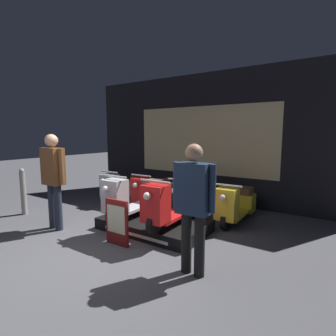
{
  "coord_description": "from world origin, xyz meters",
  "views": [
    {
      "loc": [
        2.9,
        -2.16,
        1.73
      ],
      "look_at": [
        0.08,
        2.14,
        1.05
      ],
      "focal_mm": 28.0,
      "sensor_mm": 36.0,
      "label": 1
    }
  ],
  "objects_px": {
    "scooter_backrow_3": "(236,204)",
    "street_bollard": "(23,192)",
    "scooter_display_left": "(136,197)",
    "person_left_browsing": "(53,174)",
    "scooter_display_right": "(174,204)",
    "person_right_browsing": "(193,200)",
    "price_sign_board": "(117,222)",
    "scooter_backrow_0": "(125,188)",
    "scooter_backrow_1": "(156,192)",
    "scooter_backrow_2": "(192,198)"
  },
  "relations": [
    {
      "from": "scooter_backrow_3",
      "to": "person_right_browsing",
      "type": "bearing_deg",
      "value": -84.66
    },
    {
      "from": "street_bollard",
      "to": "person_right_browsing",
      "type": "bearing_deg",
      "value": -2.13
    },
    {
      "from": "person_right_browsing",
      "to": "price_sign_board",
      "type": "relative_size",
      "value": 2.23
    },
    {
      "from": "price_sign_board",
      "to": "street_bollard",
      "type": "height_order",
      "value": "street_bollard"
    },
    {
      "from": "scooter_backrow_1",
      "to": "scooter_backrow_2",
      "type": "relative_size",
      "value": 1.0
    },
    {
      "from": "scooter_display_right",
      "to": "scooter_backrow_3",
      "type": "bearing_deg",
      "value": 63.04
    },
    {
      "from": "street_bollard",
      "to": "scooter_backrow_1",
      "type": "bearing_deg",
      "value": 45.87
    },
    {
      "from": "scooter_backrow_3",
      "to": "person_left_browsing",
      "type": "distance_m",
      "value": 3.48
    },
    {
      "from": "scooter_display_right",
      "to": "street_bollard",
      "type": "relative_size",
      "value": 1.54
    },
    {
      "from": "scooter_display_left",
      "to": "scooter_backrow_3",
      "type": "height_order",
      "value": "scooter_display_left"
    },
    {
      "from": "price_sign_board",
      "to": "street_bollard",
      "type": "relative_size",
      "value": 0.73
    },
    {
      "from": "scooter_backrow_3",
      "to": "person_right_browsing",
      "type": "xyz_separation_m",
      "value": [
        0.21,
        -2.21,
        0.6
      ]
    },
    {
      "from": "scooter_display_left",
      "to": "person_left_browsing",
      "type": "xyz_separation_m",
      "value": [
        -1.1,
        -0.94,
        0.46
      ]
    },
    {
      "from": "person_left_browsing",
      "to": "price_sign_board",
      "type": "bearing_deg",
      "value": 4.35
    },
    {
      "from": "scooter_backrow_1",
      "to": "person_left_browsing",
      "type": "relative_size",
      "value": 0.89
    },
    {
      "from": "scooter_display_left",
      "to": "street_bollard",
      "type": "bearing_deg",
      "value": -162.41
    },
    {
      "from": "scooter_display_left",
      "to": "scooter_backrow_2",
      "type": "relative_size",
      "value": 1.0
    },
    {
      "from": "person_right_browsing",
      "to": "price_sign_board",
      "type": "distance_m",
      "value": 1.5
    },
    {
      "from": "scooter_display_right",
      "to": "person_left_browsing",
      "type": "bearing_deg",
      "value": -154.33
    },
    {
      "from": "scooter_display_right",
      "to": "scooter_backrow_1",
      "type": "distance_m",
      "value": 1.85
    },
    {
      "from": "person_left_browsing",
      "to": "person_right_browsing",
      "type": "bearing_deg",
      "value": -0.0
    },
    {
      "from": "scooter_backrow_2",
      "to": "street_bollard",
      "type": "relative_size",
      "value": 1.54
    },
    {
      "from": "scooter_backrow_1",
      "to": "person_left_browsing",
      "type": "distance_m",
      "value": 2.4
    },
    {
      "from": "scooter_display_left",
      "to": "scooter_backrow_0",
      "type": "height_order",
      "value": "scooter_display_left"
    },
    {
      "from": "scooter_display_left",
      "to": "scooter_backrow_3",
      "type": "distance_m",
      "value": 1.98
    },
    {
      "from": "scooter_backrow_3",
      "to": "street_bollard",
      "type": "xyz_separation_m",
      "value": [
        -3.96,
        -2.06,
        0.16
      ]
    },
    {
      "from": "person_left_browsing",
      "to": "street_bollard",
      "type": "xyz_separation_m",
      "value": [
        -1.36,
        0.16,
        -0.51
      ]
    },
    {
      "from": "scooter_display_right",
      "to": "scooter_backrow_1",
      "type": "relative_size",
      "value": 1.0
    },
    {
      "from": "scooter_backrow_1",
      "to": "scooter_display_left",
      "type": "bearing_deg",
      "value": -69.93
    },
    {
      "from": "scooter_display_left",
      "to": "scooter_backrow_2",
      "type": "distance_m",
      "value": 1.39
    },
    {
      "from": "scooter_backrow_1",
      "to": "person_left_browsing",
      "type": "xyz_separation_m",
      "value": [
        -0.63,
        -2.21,
        0.67
      ]
    },
    {
      "from": "scooter_backrow_1",
      "to": "street_bollard",
      "type": "xyz_separation_m",
      "value": [
        -2.0,
        -2.06,
        0.16
      ]
    },
    {
      "from": "person_left_browsing",
      "to": "scooter_backrow_3",
      "type": "bearing_deg",
      "value": 40.43
    },
    {
      "from": "scooter_backrow_3",
      "to": "scooter_display_right",
      "type": "bearing_deg",
      "value": -116.96
    },
    {
      "from": "scooter_display_left",
      "to": "scooter_backrow_0",
      "type": "relative_size",
      "value": 1.0
    },
    {
      "from": "scooter_display_right",
      "to": "street_bollard",
      "type": "height_order",
      "value": "scooter_display_right"
    },
    {
      "from": "street_bollard",
      "to": "scooter_display_right",
      "type": "bearing_deg",
      "value": 13.27
    },
    {
      "from": "scooter_backrow_0",
      "to": "scooter_display_left",
      "type": "bearing_deg",
      "value": -41.39
    },
    {
      "from": "scooter_backrow_0",
      "to": "scooter_backrow_1",
      "type": "bearing_deg",
      "value": 0.0
    },
    {
      "from": "price_sign_board",
      "to": "scooter_backrow_3",
      "type": "bearing_deg",
      "value": 60.8
    },
    {
      "from": "scooter_backrow_2",
      "to": "scooter_display_right",
      "type": "bearing_deg",
      "value": -75.4
    },
    {
      "from": "scooter_backrow_0",
      "to": "price_sign_board",
      "type": "distance_m",
      "value": 2.75
    },
    {
      "from": "person_right_browsing",
      "to": "street_bollard",
      "type": "height_order",
      "value": "person_right_browsing"
    },
    {
      "from": "scooter_display_left",
      "to": "person_left_browsing",
      "type": "relative_size",
      "value": 0.89
    },
    {
      "from": "scooter_display_right",
      "to": "scooter_backrow_0",
      "type": "bearing_deg",
      "value": 150.93
    },
    {
      "from": "scooter_backrow_0",
      "to": "person_right_browsing",
      "type": "relative_size",
      "value": 0.95
    },
    {
      "from": "scooter_backrow_0",
      "to": "scooter_backrow_2",
      "type": "xyz_separation_m",
      "value": [
        1.97,
        0.0,
        0.0
      ]
    },
    {
      "from": "scooter_backrow_0",
      "to": "scooter_backrow_1",
      "type": "height_order",
      "value": "same"
    },
    {
      "from": "scooter_display_left",
      "to": "scooter_display_right",
      "type": "bearing_deg",
      "value": 0.0
    },
    {
      "from": "scooter_display_left",
      "to": "person_left_browsing",
      "type": "height_order",
      "value": "person_left_browsing"
    }
  ]
}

